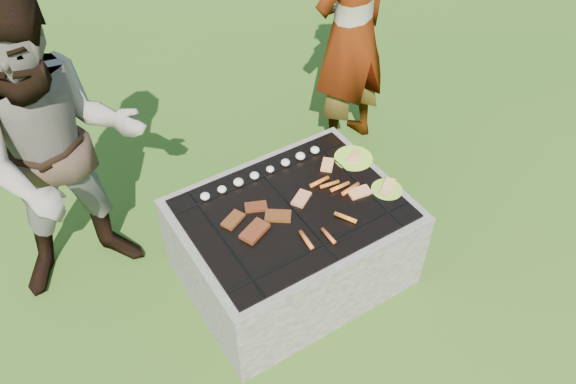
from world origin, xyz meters
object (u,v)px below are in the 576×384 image
at_px(fire_pit, 292,245).
at_px(plate_far, 353,159).
at_px(plate_near, 387,189).
at_px(cook, 352,33).
at_px(bystander, 63,156).

bearing_deg(fire_pit, plate_far, 15.96).
relative_size(fire_pit, plate_far, 5.27).
bearing_deg(plate_near, cook, 64.35).
relative_size(plate_far, plate_near, 1.08).
height_order(cook, bystander, cook).
relative_size(plate_far, bystander, 0.13).
relative_size(cook, bystander, 1.01).
height_order(plate_far, plate_near, plate_near).
height_order(plate_near, bystander, bystander).
xyz_separation_m(plate_near, cook, (0.53, 1.11, 0.35)).
bearing_deg(plate_near, fire_pit, 163.18).
bearing_deg(cook, fire_pit, 31.05).
height_order(plate_far, cook, cook).
xyz_separation_m(cook, bystander, (-2.12, -0.22, -0.01)).
bearing_deg(bystander, plate_near, -23.21).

